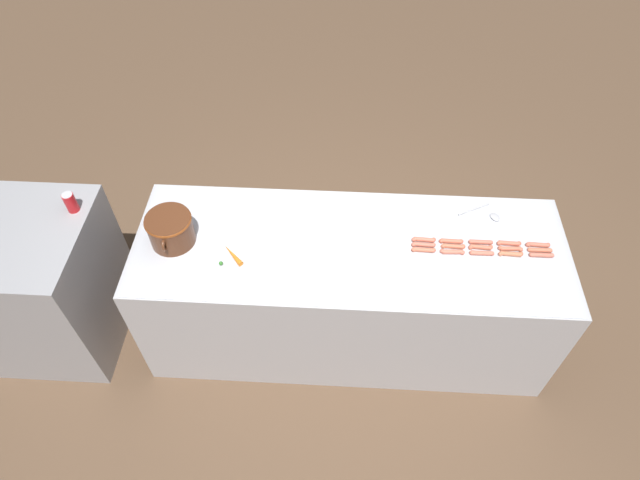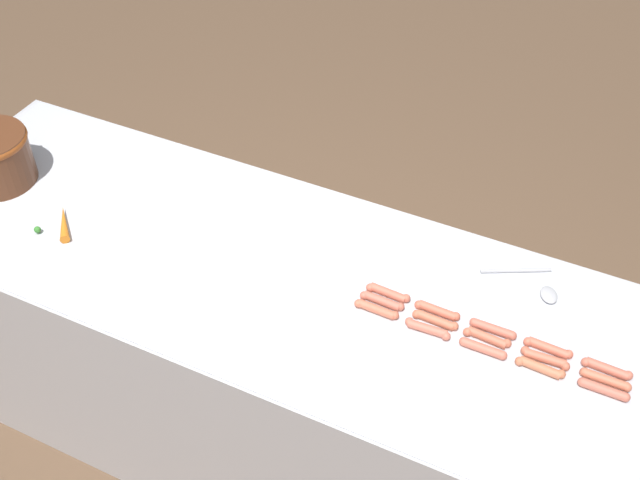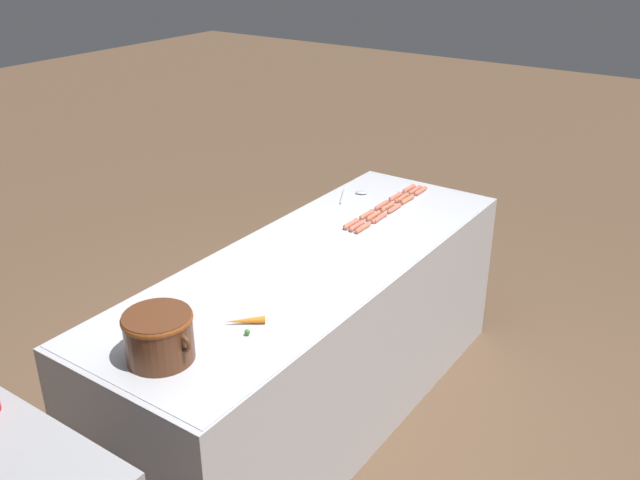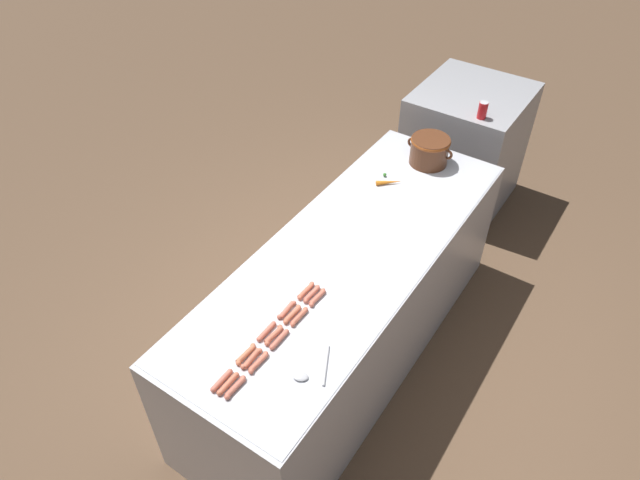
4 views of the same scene
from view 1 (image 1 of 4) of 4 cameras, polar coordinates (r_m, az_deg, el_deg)
The scene contains 22 objects.
ground_plane at distance 3.85m, azimuth 2.63°, elevation -9.30°, with size 20.00×20.00×0.00m, color brown.
griddle_counter at distance 3.46m, azimuth 2.90°, elevation -5.40°, with size 0.87×2.50×0.92m.
back_cabinet at distance 3.87m, azimuth -27.64°, elevation -4.19°, with size 0.81×0.88×1.02m, color #A0A0A4.
hot_dog_0 at distance 3.27m, azimuth 22.34°, elevation -1.48°, with size 0.03×0.14×0.03m.
hot_dog_1 at distance 3.22m, azimuth 19.47°, elevation -1.39°, with size 0.03×0.14×0.03m.
hot_dog_2 at distance 3.17m, azimuth 16.70°, elevation -1.33°, with size 0.03×0.14×0.03m.
hot_dog_3 at distance 3.13m, azimuth 13.78°, elevation -1.22°, with size 0.03×0.14×0.03m.
hot_dog_4 at distance 3.11m, azimuth 10.87°, elevation -1.03°, with size 0.03×0.14×0.03m.
hot_dog_5 at distance 3.29m, azimuth 22.18°, elevation -1.00°, with size 0.03×0.14×0.03m.
hot_dog_6 at distance 3.24m, azimuth 19.44°, elevation -0.87°, with size 0.03×0.14×0.03m.
hot_dog_7 at distance 3.19m, azimuth 16.58°, elevation -0.73°, with size 0.04×0.14×0.03m.
hot_dog_8 at distance 3.16m, azimuth 13.87°, elevation -0.65°, with size 0.03×0.14×0.03m.
hot_dog_9 at distance 3.13m, azimuth 10.86°, elevation -0.49°, with size 0.03×0.14×0.03m.
hot_dog_10 at distance 3.31m, azimuth 21.99°, elevation -0.47°, with size 0.03×0.14×0.03m.
hot_dog_11 at distance 3.26m, azimuth 19.30°, elevation -0.33°, with size 0.03×0.14×0.03m.
hot_dog_12 at distance 3.22m, azimuth 16.59°, elevation -0.21°, with size 0.03×0.14×0.03m.
hot_dog_13 at distance 3.18m, azimuth 13.67°, elevation -0.12°, with size 0.03×0.14×0.03m.
hot_dog_14 at distance 3.15m, azimuth 10.88°, elevation 0.04°, with size 0.03×0.14×0.03m.
bean_pot at distance 3.15m, azimuth -15.52°, elevation 1.22°, with size 0.33×0.26×0.19m.
serving_spoon at distance 3.39m, azimuth 17.27°, elevation 2.60°, with size 0.16×0.26×0.02m.
carrot at distance 3.06m, azimuth -9.26°, elevation -1.59°, with size 0.15×0.14×0.03m.
soda_can at distance 3.41m, azimuth -24.82°, elevation 3.63°, with size 0.07×0.07×0.12m.
Camera 1 is at (-1.97, 0.07, 3.30)m, focal length 30.34 mm.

